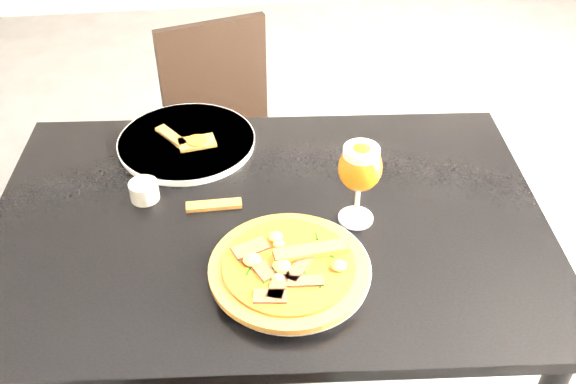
{
  "coord_description": "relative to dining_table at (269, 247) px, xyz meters",
  "views": [
    {
      "loc": [
        -0.29,
        -0.96,
        1.67
      ],
      "look_at": [
        -0.17,
        0.06,
        0.83
      ],
      "focal_mm": 40.0,
      "sensor_mm": 36.0,
      "label": 1
    }
  ],
  "objects": [
    {
      "name": "plate_second",
      "position": [
        -0.18,
        0.29,
        0.1
      ],
      "size": [
        0.4,
        0.4,
        0.02
      ],
      "primitive_type": "cylinder",
      "rotation": [
        0.0,
        0.0,
        -0.23
      ],
      "color": "white",
      "rests_on": "dining_table"
    },
    {
      "name": "chair_far",
      "position": [
        -0.07,
        0.75,
        -0.21
      ],
      "size": [
        0.47,
        0.47,
        0.82
      ],
      "rotation": [
        0.0,
        0.0,
        0.27
      ],
      "color": "black",
      "rests_on": "ground"
    },
    {
      "name": "dining_table",
      "position": [
        0.0,
        0.0,
        0.0
      ],
      "size": [
        1.26,
        0.89,
        0.75
      ],
      "rotation": [
        0.0,
        0.0,
        -0.08
      ],
      "color": "black",
      "rests_on": "ground"
    },
    {
      "name": "pizza",
      "position": [
        0.02,
        -0.18,
        0.12
      ],
      "size": [
        0.31,
        0.31,
        0.03
      ],
      "rotation": [
        0.0,
        0.0,
        -0.22
      ],
      "color": "olive",
      "rests_on": "plate_main"
    },
    {
      "name": "crust_scraps",
      "position": [
        -0.17,
        0.28,
        0.11
      ],
      "size": [
        0.15,
        0.12,
        0.01
      ],
      "rotation": [
        0.0,
        0.0,
        -0.52
      ],
      "color": "olive",
      "rests_on": "plate_second"
    },
    {
      "name": "sauce_cup",
      "position": [
        -0.27,
        0.1,
        0.11
      ],
      "size": [
        0.06,
        0.06,
        0.04
      ],
      "color": "silver",
      "rests_on": "dining_table"
    },
    {
      "name": "plate_main",
      "position": [
        0.03,
        -0.17,
        0.1
      ],
      "size": [
        0.38,
        0.38,
        0.02
      ],
      "primitive_type": "cylinder",
      "rotation": [
        0.0,
        0.0,
        -0.25
      ],
      "color": "white",
      "rests_on": "dining_table"
    },
    {
      "name": "beer_glass",
      "position": [
        0.19,
        -0.03,
        0.23
      ],
      "size": [
        0.09,
        0.09,
        0.19
      ],
      "color": "silver",
      "rests_on": "dining_table"
    },
    {
      "name": "loose_crust",
      "position": [
        -0.12,
        0.05,
        0.09
      ],
      "size": [
        0.12,
        0.03,
        0.01
      ],
      "primitive_type": "cube",
      "rotation": [
        0.0,
        0.0,
        0.01
      ],
      "color": "olive",
      "rests_on": "dining_table"
    }
  ]
}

